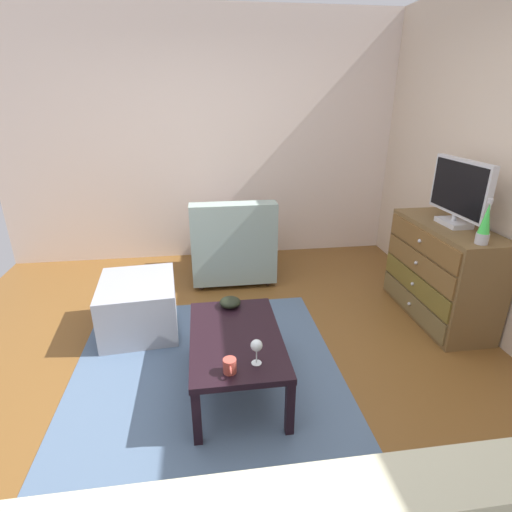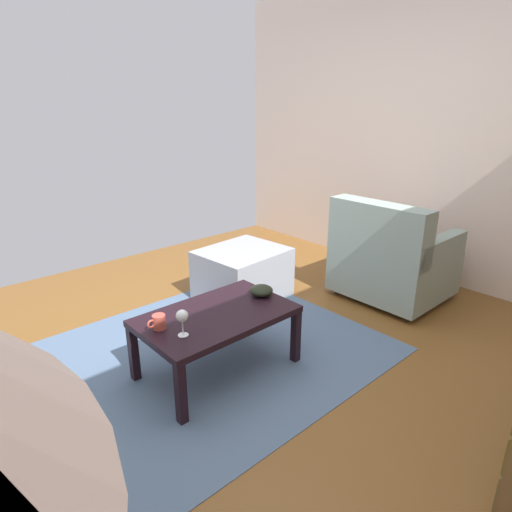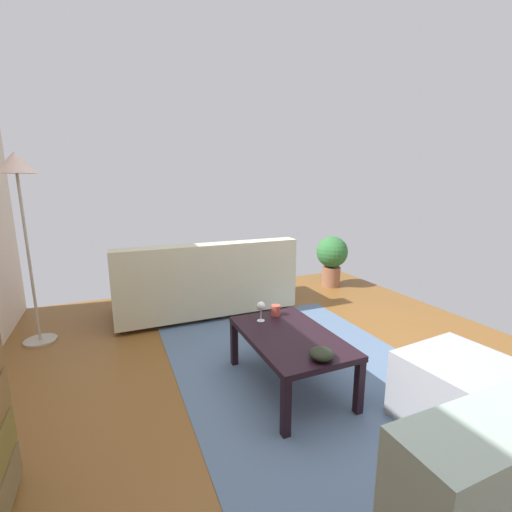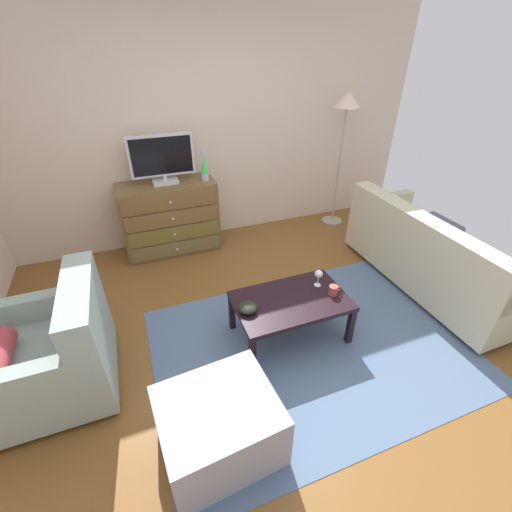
{
  "view_description": "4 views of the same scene",
  "coord_description": "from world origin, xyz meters",
  "px_view_note": "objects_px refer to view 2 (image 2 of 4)",
  "views": [
    {
      "loc": [
        2.25,
        -0.17,
        1.83
      ],
      "look_at": [
        -0.12,
        0.16,
        0.87
      ],
      "focal_mm": 27.62,
      "sensor_mm": 36.0,
      "label": 1
    },
    {
      "loc": [
        1.53,
        1.96,
        1.64
      ],
      "look_at": [
        -0.1,
        0.16,
        0.78
      ],
      "focal_mm": 30.63,
      "sensor_mm": 36.0,
      "label": 2
    },
    {
      "loc": [
        -1.9,
        1.11,
        1.46
      ],
      "look_at": [
        0.29,
        0.18,
        0.95
      ],
      "focal_mm": 24.07,
      "sensor_mm": 36.0,
      "label": 3
    },
    {
      "loc": [
        -0.97,
        -1.95,
        2.25
      ],
      "look_at": [
        -0.18,
        0.13,
        0.82
      ],
      "focal_mm": 23.99,
      "sensor_mm": 36.0,
      "label": 4
    }
  ],
  "objects_px": {
    "ottoman": "(243,274)",
    "bowl_decorative": "(261,290)",
    "wine_glass": "(182,317)",
    "armchair": "(391,259)",
    "mug": "(159,322)",
    "coffee_table": "(217,320)"
  },
  "relations": [
    {
      "from": "coffee_table",
      "to": "armchair",
      "type": "xyz_separation_m",
      "value": [
        -1.78,
        0.12,
        -0.0
      ]
    },
    {
      "from": "coffee_table",
      "to": "ottoman",
      "type": "distance_m",
      "value": 1.13
    },
    {
      "from": "armchair",
      "to": "ottoman",
      "type": "xyz_separation_m",
      "value": [
        0.94,
        -0.86,
        -0.14
      ]
    },
    {
      "from": "bowl_decorative",
      "to": "mug",
      "type": "bearing_deg",
      "value": -4.57
    },
    {
      "from": "bowl_decorative",
      "to": "armchair",
      "type": "xyz_separation_m",
      "value": [
        -1.4,
        0.13,
        -0.08
      ]
    },
    {
      "from": "coffee_table",
      "to": "armchair",
      "type": "height_order",
      "value": "armchair"
    },
    {
      "from": "armchair",
      "to": "ottoman",
      "type": "height_order",
      "value": "armchair"
    },
    {
      "from": "ottoman",
      "to": "bowl_decorative",
      "type": "bearing_deg",
      "value": 58.18
    },
    {
      "from": "mug",
      "to": "ottoman",
      "type": "relative_size",
      "value": 0.16
    },
    {
      "from": "wine_glass",
      "to": "ottoman",
      "type": "distance_m",
      "value": 1.44
    },
    {
      "from": "armchair",
      "to": "bowl_decorative",
      "type": "bearing_deg",
      "value": -5.31
    },
    {
      "from": "bowl_decorative",
      "to": "ottoman",
      "type": "bearing_deg",
      "value": -121.82
    },
    {
      "from": "wine_glass",
      "to": "ottoman",
      "type": "bearing_deg",
      "value": -143.94
    },
    {
      "from": "bowl_decorative",
      "to": "armchair",
      "type": "relative_size",
      "value": 0.17
    },
    {
      "from": "mug",
      "to": "bowl_decorative",
      "type": "distance_m",
      "value": 0.75
    },
    {
      "from": "bowl_decorative",
      "to": "armchair",
      "type": "distance_m",
      "value": 1.41
    },
    {
      "from": "mug",
      "to": "bowl_decorative",
      "type": "relative_size",
      "value": 0.74
    },
    {
      "from": "coffee_table",
      "to": "ottoman",
      "type": "height_order",
      "value": "ottoman"
    },
    {
      "from": "wine_glass",
      "to": "ottoman",
      "type": "relative_size",
      "value": 0.22
    },
    {
      "from": "bowl_decorative",
      "to": "ottoman",
      "type": "relative_size",
      "value": 0.22
    },
    {
      "from": "bowl_decorative",
      "to": "ottoman",
      "type": "xyz_separation_m",
      "value": [
        -0.45,
        -0.73,
        -0.22
      ]
    },
    {
      "from": "mug",
      "to": "wine_glass",
      "type": "bearing_deg",
      "value": 111.0
    }
  ]
}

